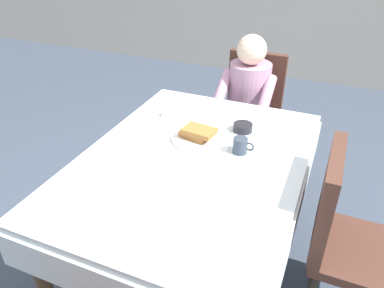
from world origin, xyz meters
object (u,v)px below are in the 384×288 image
dining_table_main (192,173)px  spoon_near_edge (172,172)px  diner_person (247,97)px  syrup_pitcher (165,111)px  fork_left_of_plate (164,134)px  knife_right_of_plate (228,148)px  bowl_butter (243,127)px  chair_right_side (343,231)px  plate_breakfast (197,139)px  breakfast_stack (197,132)px  cup_coffee (240,146)px  chair_diner (251,106)px

dining_table_main → spoon_near_edge: bearing=-107.1°
diner_person → syrup_pitcher: size_ratio=14.00×
fork_left_of_plate → knife_right_of_plate: bearing=-83.4°
bowl_butter → fork_left_of_plate: (-0.39, -0.22, -0.02)m
chair_right_side → plate_breakfast: bearing=-102.5°
diner_person → breakfast_stack: size_ratio=5.45×
diner_person → cup_coffee: size_ratio=9.91×
bowl_butter → fork_left_of_plate: bearing=-151.1°
chair_diner → breakfast_stack: (-0.06, -0.98, 0.26)m
breakfast_stack → knife_right_of_plate: 0.19m
diner_person → syrup_pitcher: 0.73m
syrup_pitcher → knife_right_of_plate: size_ratio=0.40×
bowl_butter → spoon_near_edge: bearing=-110.8°
chair_diner → breakfast_stack: chair_diner is taller
chair_diner → syrup_pitcher: bearing=66.2°
chair_diner → diner_person: bearing=90.0°
breakfast_stack → syrup_pitcher: 0.35m
syrup_pitcher → knife_right_of_plate: 0.53m
syrup_pitcher → fork_left_of_plate: syrup_pitcher is taller
breakfast_stack → bowl_butter: breakfast_stack is taller
chair_right_side → knife_right_of_plate: chair_right_side is taller
chair_diner → knife_right_of_plate: size_ratio=4.65×
chair_right_side → spoon_near_edge: (-0.82, -0.15, 0.21)m
syrup_pitcher → knife_right_of_plate: syrup_pitcher is taller
fork_left_of_plate → cup_coffee: bearing=-85.1°
syrup_pitcher → chair_right_side: bearing=-18.8°
diner_person → spoon_near_edge: size_ratio=7.47×
chair_diner → breakfast_stack: bearing=86.6°
plate_breakfast → syrup_pitcher: syrup_pitcher is taller
cup_coffee → syrup_pitcher: cup_coffee is taller
chair_right_side → dining_table_main: bearing=-90.0°
plate_breakfast → spoon_near_edge: 0.33m
diner_person → spoon_near_edge: 1.17m
chair_diner → diner_person: 0.21m
plate_breakfast → cup_coffee: cup_coffee is taller
breakfast_stack → fork_left_of_plate: size_ratio=1.14×
fork_left_of_plate → plate_breakfast: bearing=-77.4°
dining_table_main → chair_diner: bearing=89.5°
dining_table_main → fork_left_of_plate: bearing=145.9°
breakfast_stack → cup_coffee: 0.26m
cup_coffee → chair_diner: bearing=100.9°
chair_right_side → syrup_pitcher: chair_right_side is taller
knife_right_of_plate → spoon_near_edge: same height
syrup_pitcher → spoon_near_edge: bearing=-60.8°
plate_breakfast → bowl_butter: 0.29m
bowl_butter → knife_right_of_plate: (-0.01, -0.22, -0.02)m
diner_person → fork_left_of_plate: 0.89m
knife_right_of_plate → fork_left_of_plate: bearing=85.6°
spoon_near_edge → syrup_pitcher: bearing=129.0°
dining_table_main → diner_person: 1.01m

